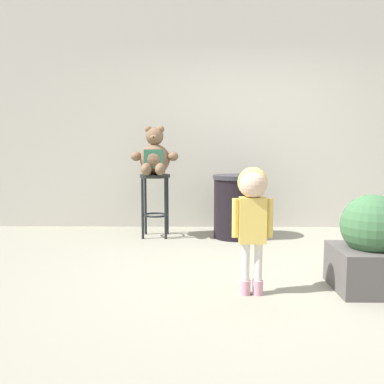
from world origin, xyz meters
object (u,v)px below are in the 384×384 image
(bar_stool_with_teddy, at_px, (155,193))
(child_walking, at_px, (253,203))
(teddy_bear, at_px, (155,157))
(planter_with_shrub, at_px, (371,247))
(trash_bin, at_px, (236,206))

(bar_stool_with_teddy, relative_size, child_walking, 0.80)
(teddy_bear, bearing_deg, bar_stool_with_teddy, 90.00)
(planter_with_shrub, bearing_deg, teddy_bear, 134.39)
(teddy_bear, distance_m, planter_with_shrub, 2.77)
(bar_stool_with_teddy, distance_m, trash_bin, 1.01)
(trash_bin, bearing_deg, teddy_bear, 179.53)
(bar_stool_with_teddy, relative_size, teddy_bear, 1.31)
(child_walking, xyz_separation_m, planter_with_shrub, (0.94, 0.11, -0.36))
(child_walking, bearing_deg, bar_stool_with_teddy, 147.01)
(trash_bin, relative_size, planter_with_shrub, 1.02)
(bar_stool_with_teddy, bearing_deg, planter_with_shrub, -46.06)
(teddy_bear, height_order, trash_bin, teddy_bear)
(planter_with_shrub, bearing_deg, bar_stool_with_teddy, 133.94)
(child_walking, height_order, trash_bin, child_walking)
(child_walking, bearing_deg, teddy_bear, 147.33)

